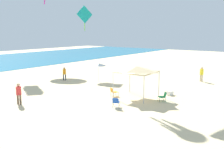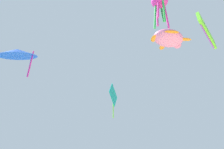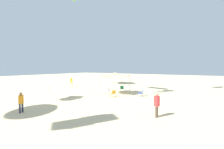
% 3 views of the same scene
% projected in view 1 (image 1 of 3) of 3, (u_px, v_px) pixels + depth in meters
% --- Properties ---
extents(ground, '(120.00, 120.00, 0.10)m').
position_uv_depth(ground, '(125.00, 99.00, 22.21)').
color(ground, beige).
extents(canopy_tent, '(2.88, 3.24, 2.88)m').
position_uv_depth(canopy_tent, '(136.00, 69.00, 22.06)').
color(canopy_tent, '#B7B7BC').
rests_on(canopy_tent, ground).
extents(beach_umbrella, '(1.92, 1.92, 2.27)m').
position_uv_depth(beach_umbrella, '(98.00, 64.00, 29.45)').
color(beach_umbrella, silver).
rests_on(beach_umbrella, ground).
extents(folding_chair_left_of_tent, '(0.79, 0.74, 0.82)m').
position_uv_depth(folding_chair_left_of_tent, '(116.00, 102.00, 19.48)').
color(folding_chair_left_of_tent, black).
rests_on(folding_chair_left_of_tent, ground).
extents(folding_chair_right_of_tent, '(0.77, 0.71, 0.82)m').
position_uv_depth(folding_chair_right_of_tent, '(113.00, 91.00, 22.85)').
color(folding_chair_right_of_tent, black).
rests_on(folding_chair_right_of_tent, ground).
extents(folding_chair_facing_ocean, '(0.80, 0.81, 0.82)m').
position_uv_depth(folding_chair_facing_ocean, '(163.00, 96.00, 21.18)').
color(folding_chair_facing_ocean, black).
rests_on(folding_chair_facing_ocean, ground).
extents(cooler_box, '(0.67, 0.49, 0.40)m').
position_uv_depth(cooler_box, '(170.00, 93.00, 23.36)').
color(cooler_box, white).
rests_on(cooler_box, ground).
extents(person_far_stroller, '(0.42, 0.47, 1.77)m').
position_uv_depth(person_far_stroller, '(19.00, 92.00, 20.26)').
color(person_far_stroller, brown).
rests_on(person_far_stroller, ground).
extents(person_beachcomber, '(0.38, 0.41, 1.61)m').
position_uv_depth(person_beachcomber, '(64.00, 73.00, 30.37)').
color(person_beachcomber, '#33384C').
rests_on(person_beachcomber, ground).
extents(person_near_umbrella, '(0.42, 0.42, 1.78)m').
position_uv_depth(person_near_umbrella, '(202.00, 73.00, 29.52)').
color(person_near_umbrella, '#C6B28C').
rests_on(person_near_umbrella, ground).
extents(kite_diamond_teal, '(2.32, 0.84, 3.49)m').
position_uv_depth(kite_diamond_teal, '(85.00, 15.00, 33.87)').
color(kite_diamond_teal, teal).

